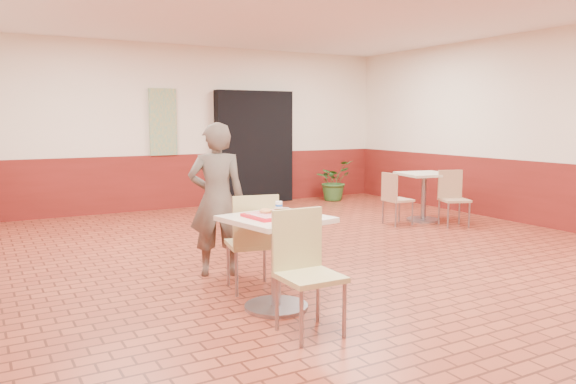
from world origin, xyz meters
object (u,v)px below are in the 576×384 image
chair_second_left (394,196)px  potted_plant (333,180)px  chair_main_front (305,264)px  customer (217,200)px  ring_donut (266,211)px  chair_second_front (453,195)px  main_table (276,247)px  long_john_donut (281,211)px  chair_main_back (253,237)px  paper_cup (279,206)px  serving_tray (276,215)px  second_table (424,189)px

chair_second_left → potted_plant: (0.66, 2.69, -0.05)m
chair_main_front → customer: (0.02, 1.83, 0.28)m
ring_donut → chair_second_front: ring_donut is taller
customer → chair_second_front: size_ratio=1.89×
main_table → chair_main_front: (-0.05, -0.57, -0.02)m
main_table → potted_plant: (4.14, 5.26, -0.14)m
chair_second_left → long_john_donut: bearing=129.0°
main_table → ring_donut: size_ratio=7.35×
chair_second_front → chair_second_left: bearing=169.2°
chair_main_back → chair_second_left: bearing=-138.1°
chair_main_back → paper_cup: 0.55m
ring_donut → chair_second_left: (3.55, 2.51, -0.41)m
ring_donut → chair_second_front: 4.79m
long_john_donut → chair_second_left: long_john_donut is taller
serving_tray → long_john_donut: long_john_donut is taller
chair_main_front → chair_second_left: 4.73m
chair_second_left → chair_second_front: 0.90m
main_table → potted_plant: size_ratio=1.00×
ring_donut → serving_tray: bearing=-40.6°
long_john_donut → chair_second_front: 4.73m
customer → second_table: size_ratio=2.06×
second_table → chair_second_left: size_ratio=0.96×
customer → second_table: customer is taller
chair_second_front → potted_plant: bearing=113.0°
main_table → serving_tray: serving_tray is taller
potted_plant → chair_second_left: bearing=-103.8°
customer → ring_donut: size_ratio=14.55×
chair_main_front → customer: 1.85m
customer → serving_tray: (0.04, -1.25, 0.02)m
second_table → chair_second_left: bearing=-176.4°
customer → chair_second_left: size_ratio=1.97×
main_table → second_table: bearing=32.3°
serving_tray → chair_second_left: 4.35m
long_john_donut → chair_second_left: size_ratio=0.20×
chair_main_back → chair_second_front: chair_main_back is taller
paper_cup → chair_second_front: 4.61m
chair_main_front → customer: bearing=89.7°
main_table → ring_donut: (-0.07, 0.06, 0.32)m
customer → chair_main_front: bearing=110.3°
chair_second_front → main_table: bearing=-132.6°
paper_cup → potted_plant: paper_cup is taller
chair_second_front → serving_tray: bearing=-132.6°
chair_main_back → second_table: size_ratio=1.21×
ring_donut → customer: bearing=88.5°
chair_main_front → chair_main_back: chair_main_front is taller
chair_main_back → potted_plant: chair_main_back is taller
chair_main_front → chair_second_front: chair_main_front is taller
serving_tray → chair_second_left: (3.48, 2.57, -0.37)m
chair_second_left → chair_second_front: (0.76, -0.48, 0.02)m
paper_cup → chair_main_front: bearing=-102.1°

